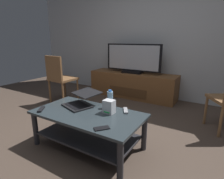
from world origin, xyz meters
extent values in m
plane|color=#4C3D33|center=(0.00, 0.00, 0.00)|extent=(7.68, 7.68, 0.00)
cube|color=silver|center=(0.00, 2.28, 1.40)|extent=(6.40, 0.12, 2.80)
cube|color=#2D383D|center=(-0.02, -0.07, 0.41)|extent=(1.23, 0.65, 0.03)
cube|color=#2D2D33|center=(-0.02, -0.07, 0.15)|extent=(1.08, 0.57, 0.02)
cylinder|color=#2D2D33|center=(-0.59, -0.35, 0.20)|extent=(0.06, 0.06, 0.40)
cylinder|color=#2D2D33|center=(0.55, -0.35, 0.20)|extent=(0.06, 0.06, 0.40)
cylinder|color=#2D2D33|center=(-0.59, 0.21, 0.20)|extent=(0.06, 0.06, 0.40)
cylinder|color=#2D2D33|center=(0.55, 0.21, 0.20)|extent=(0.06, 0.06, 0.40)
cube|color=brown|center=(-0.42, 1.96, 0.26)|extent=(1.86, 0.50, 0.52)
cube|color=#55351C|center=(-0.42, 1.70, 0.16)|extent=(0.84, 0.01, 0.18)
cube|color=black|center=(-0.42, 1.94, 0.55)|extent=(0.42, 0.20, 0.05)
cube|color=black|center=(-0.42, 1.94, 0.85)|extent=(1.20, 0.04, 0.55)
cube|color=#B2B7C1|center=(-0.42, 1.92, 0.85)|extent=(1.12, 0.01, 0.50)
cylinder|color=brown|center=(1.07, 1.29, 0.21)|extent=(0.04, 0.04, 0.42)
cylinder|color=brown|center=(1.27, 0.97, 0.21)|extent=(0.04, 0.04, 0.42)
cube|color=brown|center=(-1.43, 0.94, 0.46)|extent=(0.46, 0.46, 0.04)
cube|color=brown|center=(-1.44, 0.74, 0.69)|extent=(0.42, 0.06, 0.46)
cylinder|color=brown|center=(-1.23, 1.12, 0.22)|extent=(0.04, 0.04, 0.44)
cylinder|color=brown|center=(-1.61, 1.14, 0.22)|extent=(0.04, 0.04, 0.44)
cylinder|color=brown|center=(-1.25, 0.74, 0.22)|extent=(0.04, 0.04, 0.44)
cylinder|color=brown|center=(-1.63, 0.76, 0.22)|extent=(0.04, 0.04, 0.44)
cube|color=black|center=(-0.25, 0.02, 0.43)|extent=(0.40, 0.35, 0.02)
cube|color=black|center=(-0.25, 0.02, 0.44)|extent=(0.34, 0.28, 0.00)
cube|color=black|center=(-0.20, 0.15, 0.57)|extent=(0.40, 0.35, 0.04)
cube|color=#3F8CD8|center=(-0.21, 0.15, 0.57)|extent=(0.35, 0.31, 0.03)
cube|color=silver|center=(0.19, 0.05, 0.50)|extent=(0.12, 0.10, 0.15)
cube|color=#19D84C|center=(0.19, -0.01, 0.45)|extent=(0.07, 0.00, 0.01)
cylinder|color=#99C6E5|center=(0.11, 0.19, 0.53)|extent=(0.07, 0.07, 0.20)
cylinder|color=blue|center=(0.11, 0.19, 0.64)|extent=(0.04, 0.04, 0.02)
cube|color=black|center=(0.32, -0.30, 0.43)|extent=(0.14, 0.15, 0.01)
cube|color=black|center=(-0.53, -0.29, 0.44)|extent=(0.13, 0.16, 0.02)
cube|color=#99999E|center=(0.32, 0.18, 0.44)|extent=(0.12, 0.16, 0.02)
camera|label=1|loc=(1.18, -1.52, 1.21)|focal=29.00mm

